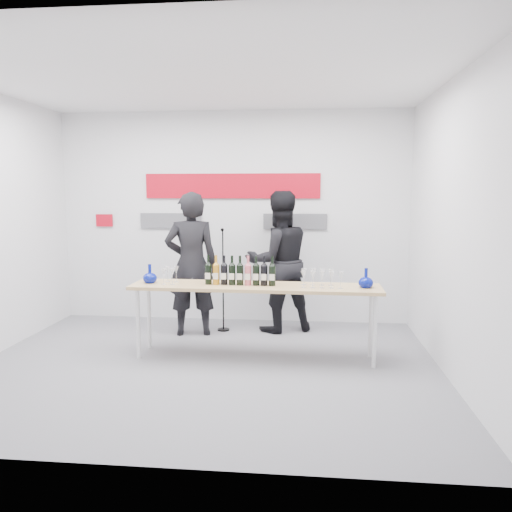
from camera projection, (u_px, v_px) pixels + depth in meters
The scene contains 12 objects.
ground at pixel (206, 366), 5.38m from camera, with size 5.00×5.00×0.00m, color slate.
back_wall at pixel (232, 218), 7.16m from camera, with size 5.00×0.04×3.00m, color silver.
signage at pixel (228, 196), 7.10m from camera, with size 3.38×0.02×0.79m.
tasting_table at pixel (255, 291), 5.57m from camera, with size 2.79×0.61×0.84m.
wine_bottles at pixel (240, 270), 5.55m from camera, with size 0.80×0.09×0.33m.
decanter_left at pixel (150, 273), 5.69m from camera, with size 0.16×0.16×0.21m, color navy, non-canonical shape.
decanter_right at pixel (366, 278), 5.40m from camera, with size 0.16×0.16×0.21m, color navy, non-canonical shape.
glasses_left at pixel (170, 275), 5.66m from camera, with size 0.17×0.23×0.18m.
glasses_right at pixel (320, 278), 5.45m from camera, with size 0.46×0.23×0.18m.
presenter_left at pixel (191, 264), 6.48m from camera, with size 0.68×0.45×1.87m, color black.
presenter_right at pixel (279, 262), 6.67m from camera, with size 0.91×0.71×1.88m, color black.
mic_stand at pixel (223, 300), 6.72m from camera, with size 0.16×0.16×1.39m.
Camera 1 is at (1.06, -5.11, 1.87)m, focal length 35.00 mm.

